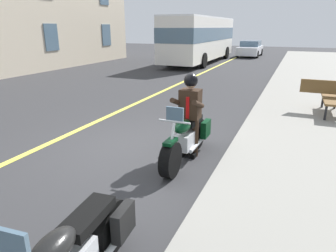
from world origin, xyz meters
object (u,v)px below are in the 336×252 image
object	(u,v)px
rider_main	(190,108)
bus_far	(201,37)
bench_sidewalk	(333,95)
car_silver	(250,49)
motorcycle_main	(186,138)

from	to	relation	value
rider_main	bus_far	bearing A→B (deg)	-163.48
rider_main	bench_sidewalk	world-z (taller)	rider_main
car_silver	bench_sidewalk	bearing A→B (deg)	15.18
rider_main	car_silver	bearing A→B (deg)	-174.43
rider_main	bench_sidewalk	distance (m)	5.21
motorcycle_main	bench_sidewalk	world-z (taller)	motorcycle_main
car_silver	rider_main	bearing A→B (deg)	5.57
bench_sidewalk	bus_far	bearing A→B (deg)	-147.91
bus_far	motorcycle_main	bearing A→B (deg)	16.36
motorcycle_main	car_silver	bearing A→B (deg)	-174.46
bus_far	bench_sidewalk	world-z (taller)	bus_far
rider_main	bench_sidewalk	bearing A→B (deg)	145.38
rider_main	motorcycle_main	bearing A→B (deg)	1.07
rider_main	bench_sidewalk	size ratio (longest dim) A/B	0.97
motorcycle_main	rider_main	size ratio (longest dim) A/B	1.27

